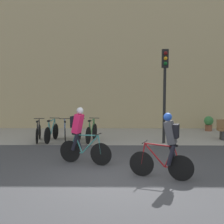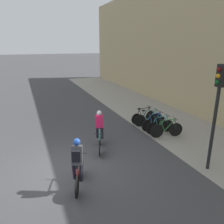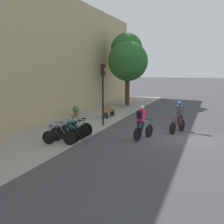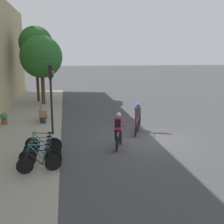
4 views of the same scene
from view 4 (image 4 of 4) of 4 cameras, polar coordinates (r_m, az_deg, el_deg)
ground at (r=15.13m, az=6.99°, el=-5.66°), size 200.00×200.00×0.00m
kerb_strip at (r=14.77m, az=-19.20°, el=-6.66°), size 44.00×4.50×0.01m
cyclist_pink at (r=13.39m, az=1.32°, el=-3.66°), size 1.69×0.71×1.79m
cyclist_grey at (r=16.11m, az=5.23°, el=-1.08°), size 1.65×0.73×1.78m
parked_bike_0 at (r=11.30m, az=-14.57°, el=-9.93°), size 0.46×1.70×0.96m
parked_bike_1 at (r=11.83m, az=-14.35°, el=-8.84°), size 0.46×1.74×0.99m
parked_bike_2 at (r=12.38m, az=-14.12°, el=-7.99°), size 0.47×1.67×0.96m
parked_bike_3 at (r=12.92m, az=-13.93°, el=-7.13°), size 0.46×1.65×0.96m
parked_bike_4 at (r=13.46m, az=-13.76°, el=-6.28°), size 0.50×1.71×0.99m
traffic_light_pole at (r=15.97m, az=-12.29°, el=4.94°), size 0.26×0.30×3.90m
bench at (r=19.75m, az=-13.95°, el=-0.40°), size 1.84×0.44×0.89m
street_tree_0 at (r=26.32m, az=-14.09°, el=11.18°), size 3.24×3.24×6.06m
street_tree_1 at (r=26.43m, az=-14.21°, el=10.80°), size 3.79×3.79×6.16m
street_tree_2 at (r=28.01m, az=-15.25°, el=13.32°), size 3.13×3.13×7.10m
potted_plant at (r=19.52m, az=-21.09°, el=-1.10°), size 0.48×0.48×0.78m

